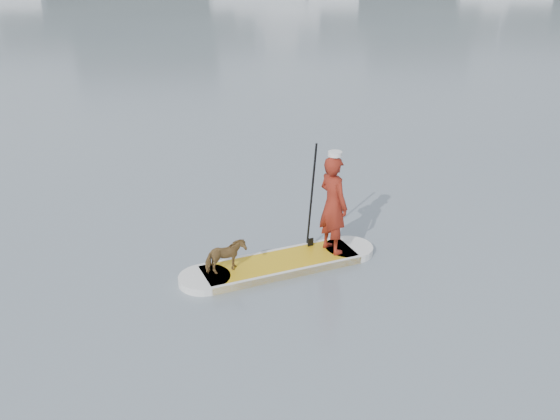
{
  "coord_description": "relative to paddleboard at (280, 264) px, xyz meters",
  "views": [
    {
      "loc": [
        -2.63,
        -11.51,
        4.87
      ],
      "look_at": [
        -1.83,
        -2.82,
        1.0
      ],
      "focal_mm": 40.0,
      "sensor_mm": 36.0,
      "label": 1
    }
  ],
  "objects": [
    {
      "name": "ground",
      "position": [
        1.83,
        2.82,
        -0.06
      ],
      "size": [
        140.0,
        140.0,
        0.0
      ],
      "primitive_type": "plane",
      "color": "slate",
      "rests_on": "ground"
    },
    {
      "name": "paddleboard",
      "position": [
        0.0,
        0.0,
        0.0
      ],
      "size": [
        3.18,
        1.57,
        0.12
      ],
      "rotation": [
        0.0,
        0.0,
        0.31
      ],
      "color": "gold",
      "rests_on": "ground"
    },
    {
      "name": "paddler",
      "position": [
        0.88,
        0.28,
        0.87
      ],
      "size": [
        0.63,
        0.71,
        1.63
      ],
      "primitive_type": "imported",
      "rotation": [
        0.0,
        0.0,
        2.08
      ],
      "color": "maroon",
      "rests_on": "paddleboard"
    },
    {
      "name": "white_cap",
      "position": [
        0.88,
        0.28,
        1.72
      ],
      "size": [
        0.22,
        0.22,
        0.07
      ],
      "primitive_type": "cylinder",
      "color": "silver",
      "rests_on": "paddler"
    },
    {
      "name": "dog",
      "position": [
        -0.86,
        -0.28,
        0.32
      ],
      "size": [
        0.68,
        0.5,
        0.52
      ],
      "primitive_type": "imported",
      "rotation": [
        0.0,
        0.0,
        1.97
      ],
      "color": "brown",
      "rests_on": "paddleboard"
    },
    {
      "name": "paddle",
      "position": [
        0.55,
        0.46,
        0.74
      ],
      "size": [
        0.12,
        0.29,
        2.0
      ],
      "rotation": [
        0.0,
        0.0,
        0.31
      ],
      "color": "black",
      "rests_on": "ground"
    }
  ]
}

